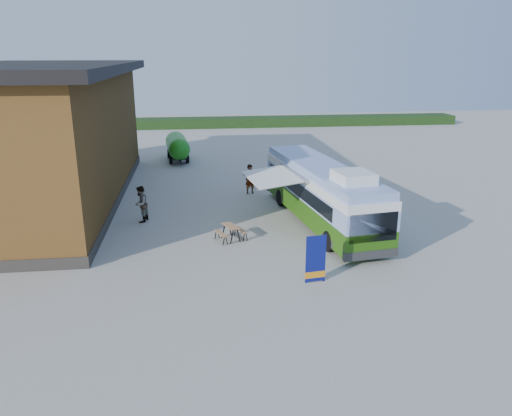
{
  "coord_description": "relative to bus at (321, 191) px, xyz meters",
  "views": [
    {
      "loc": [
        -2.21,
        -18.52,
        8.06
      ],
      "look_at": [
        0.42,
        2.59,
        1.4
      ],
      "focal_mm": 35.0,
      "sensor_mm": 36.0,
      "label": 1
    }
  ],
  "objects": [
    {
      "name": "banner",
      "position": [
        -1.83,
        -6.48,
        -0.86
      ],
      "size": [
        0.78,
        0.25,
        1.81
      ],
      "rotation": [
        0.0,
        0.0,
        0.13
      ],
      "color": "navy",
      "rests_on": "ground"
    },
    {
      "name": "person_b",
      "position": [
        -8.77,
        1.27,
        -0.7
      ],
      "size": [
        0.91,
        1.04,
        1.81
      ],
      "primitive_type": "imported",
      "rotation": [
        0.0,
        0.0,
        -1.86
      ],
      "color": "#999999",
      "rests_on": "ground"
    },
    {
      "name": "picnic_table",
      "position": [
        -4.56,
        -1.82,
        -1.09
      ],
      "size": [
        1.5,
        1.42,
        0.68
      ],
      "rotation": [
        0.0,
        0.0,
        0.37
      ],
      "color": "tan",
      "rests_on": "ground"
    },
    {
      "name": "slurry_tanker",
      "position": [
        -7.34,
        15.85,
        -0.45
      ],
      "size": [
        1.97,
        5.41,
        2.0
      ],
      "rotation": [
        0.0,
        0.0,
        0.1
      ],
      "color": "#1F8918",
      "rests_on": "ground"
    },
    {
      "name": "bus",
      "position": [
        0.0,
        0.0,
        0.0
      ],
      "size": [
        3.76,
        11.14,
        3.36
      ],
      "rotation": [
        0.0,
        0.0,
        0.13
      ],
      "color": "#3A7012",
      "rests_on": "ground"
    },
    {
      "name": "barn",
      "position": [
        -14.32,
        5.77,
        1.99
      ],
      "size": [
        9.6,
        21.2,
        7.5
      ],
      "color": "brown",
      "rests_on": "ground"
    },
    {
      "name": "hedge",
      "position": [
        4.18,
        33.77,
        -1.1
      ],
      "size": [
        40.0,
        3.0,
        1.0
      ],
      "primitive_type": "cube",
      "color": "#264419",
      "rests_on": "ground"
    },
    {
      "name": "awning",
      "position": [
        -2.22,
        0.29,
        0.85
      ],
      "size": [
        2.74,
        3.93,
        0.48
      ],
      "rotation": [
        0.0,
        0.0,
        0.13
      ],
      "color": "white",
      "rests_on": "ground"
    },
    {
      "name": "person_a",
      "position": [
        -2.82,
        5.76,
        -0.72
      ],
      "size": [
        0.72,
        0.56,
        1.76
      ],
      "primitive_type": "imported",
      "rotation": [
        0.0,
        0.0,
        0.24
      ],
      "color": "#999999",
      "rests_on": "ground"
    },
    {
      "name": "ground",
      "position": [
        -3.82,
        -4.23,
        -1.6
      ],
      "size": [
        100.0,
        100.0,
        0.0
      ],
      "primitive_type": "plane",
      "color": "#BCB7AD",
      "rests_on": "ground"
    }
  ]
}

